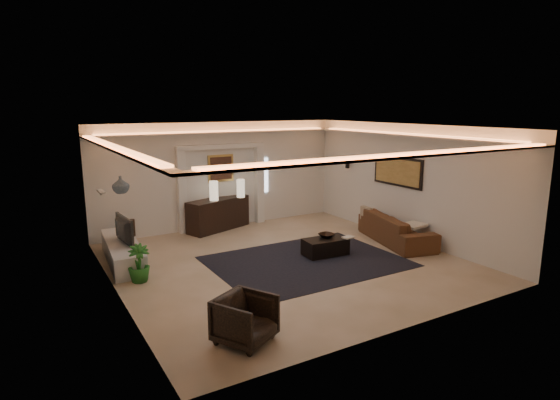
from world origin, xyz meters
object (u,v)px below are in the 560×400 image
sofa (396,229)px  coffee_table (325,247)px  armchair (245,319)px  console (218,215)px

sofa → coffee_table: 2.12m
sofa → armchair: (-5.39, -2.53, -0.00)m
console → armchair: 6.24m
console → armchair: (-2.07, -5.88, -0.05)m
sofa → coffee_table: sofa is taller
console → coffee_table: console is taller
coffee_table → armchair: bearing=-137.4°
coffee_table → armchair: size_ratio=1.29×
console → coffee_table: size_ratio=1.86×
console → sofa: console is taller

